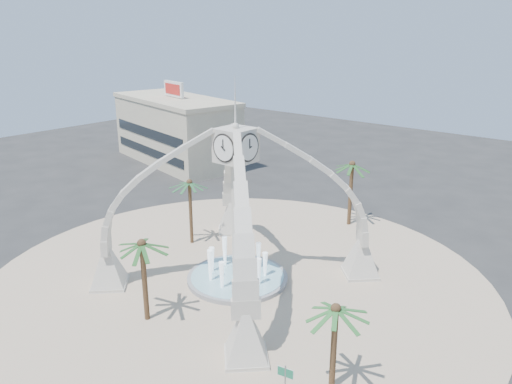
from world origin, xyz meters
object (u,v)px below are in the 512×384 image
Objects in this scene: clock_tower at (237,204)px; palm_west at (189,183)px; fountain at (237,277)px; palm_north at (352,165)px; street_sign at (285,378)px; palm_east at (336,310)px; palm_south at (142,245)px.

palm_west is at bearing 161.84° from clock_tower.
palm_north is (0.78, 16.19, 6.03)m from fountain.
clock_tower is 15.05m from street_sign.
palm_east is at bearing -25.74° from fountain.
clock_tower is at bearing -18.16° from palm_west.
clock_tower is at bearing -90.00° from fountain.
fountain reaches higher than street_sign.
palm_west is (-8.14, 2.67, 5.58)m from fountain.
palm_west is 22.92m from street_sign.
fountain is 3.09× the size of street_sign.
palm_east reaches higher than street_sign.
clock_tower is 6.20m from fountain.
clock_tower reaches higher than palm_west.
street_sign is (-1.17, -2.80, -3.19)m from palm_east.
palm_north is at bearing 87.26° from clock_tower.
fountain is at bearing 130.39° from street_sign.
fountain is at bearing -92.74° from palm_north.
palm_west is (-8.14, 2.67, -0.63)m from clock_tower.
street_sign is at bearing -67.18° from palm_north.
clock_tower is 13.91m from palm_east.
fountain is at bearing -18.16° from palm_west.
palm_west is at bearing 161.84° from fountain.
clock_tower is 2.24× the size of fountain.
street_sign is (10.52, -25.00, -4.47)m from palm_north.
palm_north is at bearing 117.76° from palm_east.
palm_north reaches higher than palm_west.
palm_east is at bearing 9.20° from palm_south.
clock_tower is at bearing 130.39° from street_sign.
palm_north is 27.49m from street_sign.
fountain is 17.30m from palm_north.
clock_tower is 3.10× the size of palm_east.
palm_south is at bearing 165.48° from street_sign.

